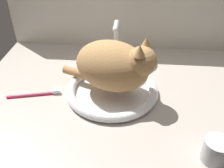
# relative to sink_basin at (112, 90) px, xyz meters

# --- Properties ---
(countertop) EXTENTS (1.10, 0.72, 0.03)m
(countertop) POSITION_rel_sink_basin_xyz_m (0.04, 0.01, -0.03)
(countertop) COLOR #ADA399
(countertop) RESTS_ON ground
(backsplash_wall) EXTENTS (1.10, 0.02, 0.44)m
(backsplash_wall) POSITION_rel_sink_basin_xyz_m (0.04, 0.38, 0.17)
(backsplash_wall) COLOR silver
(backsplash_wall) RESTS_ON ground
(sink_basin) EXTENTS (0.33, 0.33, 0.03)m
(sink_basin) POSITION_rel_sink_basin_xyz_m (0.00, 0.00, 0.00)
(sink_basin) COLOR white
(sink_basin) RESTS_ON countertop
(faucet) EXTENTS (0.18, 0.10, 0.20)m
(faucet) POSITION_rel_sink_basin_xyz_m (-0.00, 0.20, 0.06)
(faucet) COLOR silver
(faucet) RESTS_ON countertop
(cat) EXTENTS (0.34, 0.26, 0.20)m
(cat) POSITION_rel_sink_basin_xyz_m (0.01, -0.01, 0.10)
(cat) COLOR tan
(cat) RESTS_ON sink_basin
(metal_jar) EXTENTS (0.07, 0.07, 0.07)m
(metal_jar) POSITION_rel_sink_basin_xyz_m (0.29, -0.27, 0.02)
(metal_jar) COLOR #B2B5BA
(metal_jar) RESTS_ON countertop
(toothbrush) EXTENTS (0.18, 0.05, 0.02)m
(toothbrush) POSITION_rel_sink_basin_xyz_m (-0.27, -0.04, -0.01)
(toothbrush) COLOR #D83359
(toothbrush) RESTS_ON countertop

